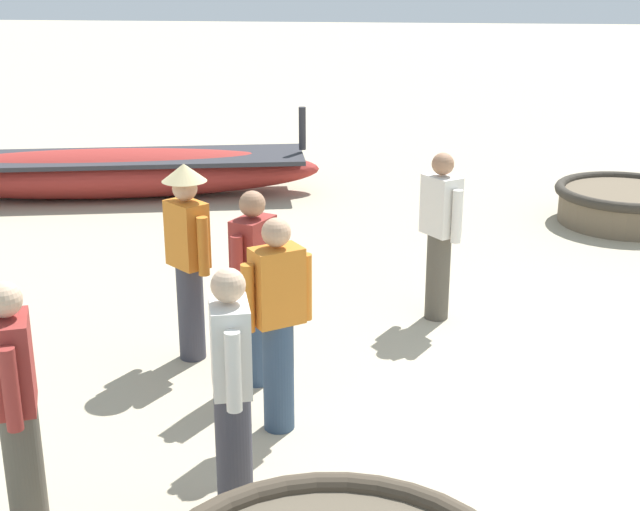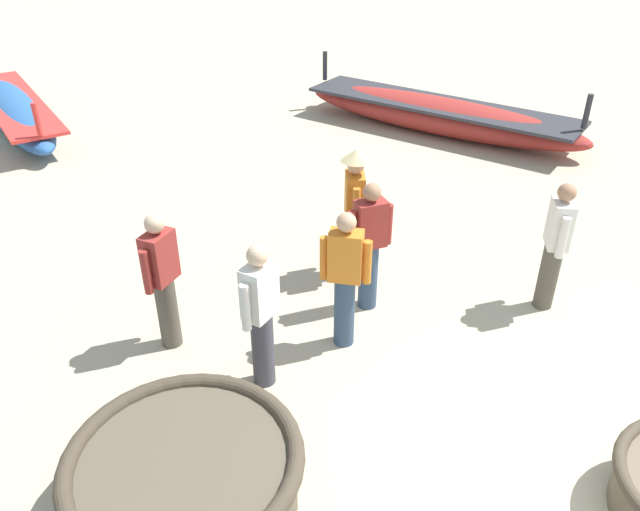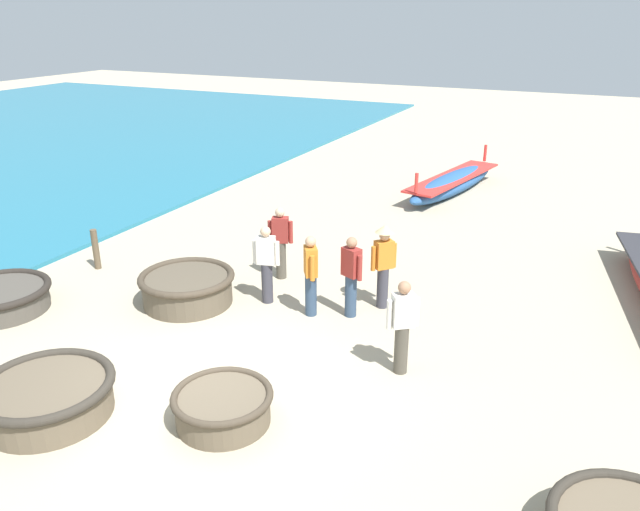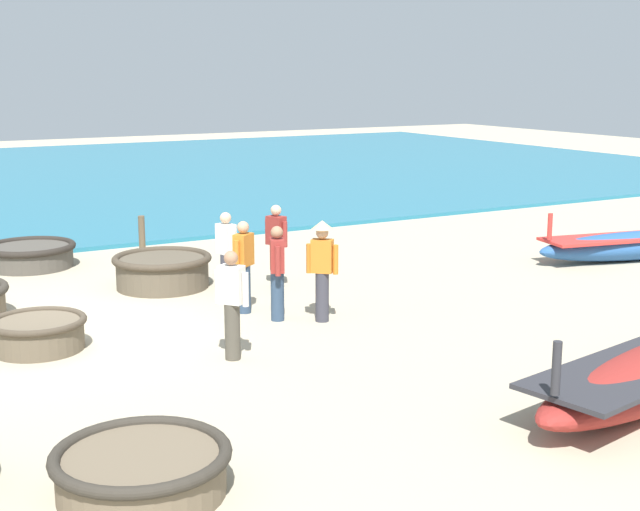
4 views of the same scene
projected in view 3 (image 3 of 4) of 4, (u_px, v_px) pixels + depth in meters
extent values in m
plane|color=tan|center=(204.00, 393.00, 9.39)|extent=(80.00, 80.00, 0.00)
cylinder|color=brown|center=(223.00, 409.00, 8.65)|extent=(1.32, 1.32, 0.43)
torus|color=#42382B|center=(222.00, 396.00, 8.57)|extent=(1.42, 1.42, 0.11)
cylinder|color=brown|center=(188.00, 290.00, 12.16)|extent=(1.72, 1.72, 0.56)
torus|color=#42382B|center=(186.00, 277.00, 12.06)|extent=(1.86, 1.86, 0.14)
cylinder|color=brown|center=(48.00, 400.00, 8.80)|extent=(1.76, 1.76, 0.49)
torus|color=#332D26|center=(45.00, 385.00, 8.71)|extent=(1.90, 1.90, 0.14)
cylinder|color=#4C473F|center=(1.00, 300.00, 11.88)|extent=(1.73, 1.73, 0.43)
ellipsoid|color=#285693|center=(453.00, 183.00, 19.47)|extent=(1.95, 5.34, 0.62)
cube|color=red|center=(453.00, 177.00, 19.39)|extent=(1.90, 4.93, 0.06)
cylinder|color=red|center=(485.00, 153.00, 21.07)|extent=(0.10, 0.10, 0.55)
cylinder|color=red|center=(416.00, 183.00, 17.47)|extent=(0.10, 0.10, 0.55)
cylinder|color=#383842|center=(383.00, 287.00, 11.95)|extent=(0.22, 0.22, 0.82)
cube|color=orange|center=(384.00, 254.00, 11.70)|extent=(0.39, 0.40, 0.54)
sphere|color=tan|center=(385.00, 235.00, 11.56)|extent=(0.20, 0.20, 0.20)
cylinder|color=orange|center=(394.00, 255.00, 11.80)|extent=(0.09, 0.09, 0.48)
cylinder|color=orange|center=(373.00, 259.00, 11.64)|extent=(0.09, 0.09, 0.48)
cone|color=#D1BC84|center=(385.00, 229.00, 11.51)|extent=(0.36, 0.36, 0.14)
cylinder|color=#2D425B|center=(311.00, 295.00, 11.65)|extent=(0.22, 0.22, 0.82)
cube|color=orange|center=(311.00, 261.00, 11.39)|extent=(0.37, 0.40, 0.54)
sphere|color=tan|center=(311.00, 242.00, 11.25)|extent=(0.20, 0.20, 0.20)
cylinder|color=orange|center=(309.00, 259.00, 11.61)|extent=(0.09, 0.09, 0.48)
cylinder|color=orange|center=(312.00, 268.00, 11.21)|extent=(0.09, 0.09, 0.48)
cylinder|color=#4C473D|center=(281.00, 260.00, 13.26)|extent=(0.22, 0.22, 0.82)
cube|color=maroon|center=(280.00, 230.00, 13.01)|extent=(0.40, 0.33, 0.54)
sphere|color=#DBB28E|center=(280.00, 212.00, 12.87)|extent=(0.20, 0.20, 0.20)
cylinder|color=maroon|center=(270.00, 232.00, 13.05)|extent=(0.09, 0.09, 0.48)
cylinder|color=maroon|center=(291.00, 232.00, 13.02)|extent=(0.09, 0.09, 0.48)
cylinder|color=#2D425B|center=(351.00, 296.00, 11.60)|extent=(0.22, 0.22, 0.82)
cube|color=maroon|center=(351.00, 262.00, 11.35)|extent=(0.40, 0.34, 0.54)
sphere|color=#A37556|center=(352.00, 242.00, 11.21)|extent=(0.20, 0.20, 0.20)
cylinder|color=maroon|center=(360.00, 268.00, 11.22)|extent=(0.09, 0.09, 0.48)
cylinder|color=maroon|center=(343.00, 261.00, 11.52)|extent=(0.09, 0.09, 0.48)
cylinder|color=#4C473D|center=(401.00, 349.00, 9.79)|extent=(0.22, 0.22, 0.82)
cube|color=silver|center=(403.00, 310.00, 9.54)|extent=(0.40, 0.38, 0.54)
sphere|color=#A37556|center=(404.00, 288.00, 9.40)|extent=(0.20, 0.20, 0.20)
cylinder|color=silver|center=(417.00, 312.00, 9.60)|extent=(0.09, 0.09, 0.48)
cylinder|color=silver|center=(389.00, 314.00, 9.51)|extent=(0.09, 0.09, 0.48)
cylinder|color=#383842|center=(267.00, 283.00, 12.16)|extent=(0.22, 0.22, 0.82)
cube|color=silver|center=(266.00, 250.00, 11.91)|extent=(0.38, 0.30, 0.54)
sphere|color=#DBB28E|center=(265.00, 231.00, 11.77)|extent=(0.20, 0.20, 0.20)
cylinder|color=silver|center=(255.00, 252.00, 11.96)|extent=(0.09, 0.09, 0.48)
cylinder|color=silver|center=(277.00, 253.00, 11.89)|extent=(0.09, 0.09, 0.48)
cylinder|color=brown|center=(96.00, 249.00, 13.72)|extent=(0.14, 0.14, 0.91)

